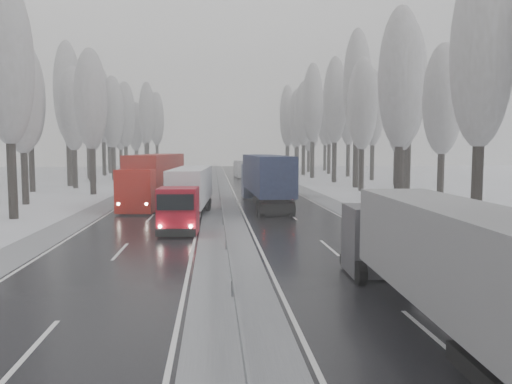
{
  "coord_description": "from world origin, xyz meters",
  "views": [
    {
      "loc": [
        -0.64,
        -12.74,
        5.11
      ],
      "look_at": [
        2.19,
        20.2,
        2.2
      ],
      "focal_mm": 35.0,
      "sensor_mm": 36.0,
      "label": 1
    }
  ],
  "objects": [
    {
      "name": "tree_29",
      "position": [
        23.71,
        75.95,
        11.67
      ],
      "size": [
        3.6,
        3.6,
        18.11
      ],
      "color": "black",
      "rests_on": "ground"
    },
    {
      "name": "carriageway_right",
      "position": [
        5.25,
        30.0,
        0.01
      ],
      "size": [
        7.5,
        200.0,
        0.03
      ],
      "primitive_type": "cube",
      "color": "black",
      "rests_on": "ground"
    },
    {
      "name": "tree_69",
      "position": [
        -21.42,
        73.11,
        12.46
      ],
      "size": [
        3.6,
        3.6,
        19.35
      ],
      "color": "black",
      "rests_on": "ground"
    },
    {
      "name": "tree_67",
      "position": [
        -19.54,
        66.35,
        11.03
      ],
      "size": [
        3.6,
        3.6,
        17.09
      ],
      "color": "black",
      "rests_on": "ground"
    },
    {
      "name": "ground",
      "position": [
        0.0,
        0.0,
        0.0
      ],
      "size": [
        260.0,
        260.0,
        0.0
      ],
      "primitive_type": "plane",
      "color": "silver",
      "rests_on": "ground"
    },
    {
      "name": "box_truck_distant",
      "position": [
        4.39,
        73.45,
        1.54
      ],
      "size": [
        2.85,
        8.2,
        3.02
      ],
      "rotation": [
        0.0,
        0.0,
        0.05
      ],
      "color": "#BABCC2",
      "rests_on": "ground"
    },
    {
      "name": "tree_24",
      "position": [
        17.9,
        51.02,
        13.19
      ],
      "size": [
        3.6,
        3.6,
        20.49
      ],
      "color": "black",
      "rests_on": "ground"
    },
    {
      "name": "tree_58",
      "position": [
        -15.13,
        24.57,
        11.1
      ],
      "size": [
        3.6,
        3.6,
        17.21
      ],
      "color": "black",
      "rests_on": "ground"
    },
    {
      "name": "tree_18",
      "position": [
        14.51,
        27.03,
        10.7
      ],
      "size": [
        3.6,
        3.6,
        16.58
      ],
      "color": "black",
      "rests_on": "ground"
    },
    {
      "name": "tree_27",
      "position": [
        24.72,
        65.27,
        11.36
      ],
      "size": [
        3.6,
        3.6,
        17.62
      ],
      "color": "black",
      "rests_on": "ground"
    },
    {
      "name": "tree_60",
      "position": [
        -17.75,
        34.2,
        9.59
      ],
      "size": [
        3.6,
        3.6,
        14.84
      ],
      "color": "black",
      "rests_on": "ground"
    },
    {
      "name": "tree_73",
      "position": [
        -21.82,
        92.54,
        11.11
      ],
      "size": [
        3.6,
        3.6,
        17.22
      ],
      "color": "black",
      "rests_on": "ground"
    },
    {
      "name": "tree_34",
      "position": [
        15.73,
        96.32,
        11.37
      ],
      "size": [
        3.6,
        3.6,
        17.63
      ],
      "color": "black",
      "rests_on": "ground"
    },
    {
      "name": "tree_25",
      "position": [
        24.81,
        55.02,
        12.52
      ],
      "size": [
        3.6,
        3.6,
        19.44
      ],
      "color": "black",
      "rests_on": "ground"
    },
    {
      "name": "tree_23",
      "position": [
        23.31,
        49.6,
        8.77
      ],
      "size": [
        3.6,
        3.6,
        13.55
      ],
      "color": "black",
      "rests_on": "ground"
    },
    {
      "name": "truck_cream_box",
      "position": [
        5.98,
        37.55,
        2.45
      ],
      "size": [
        4.32,
        16.54,
        4.21
      ],
      "rotation": [
        0.0,
        0.0,
        -0.11
      ],
      "color": "beige",
      "rests_on": "ground"
    },
    {
      "name": "tree_65",
      "position": [
        -20.05,
        56.71,
        12.55
      ],
      "size": [
        3.6,
        3.6,
        19.48
      ],
      "color": "black",
      "rests_on": "ground"
    },
    {
      "name": "shoulder_right",
      "position": [
        10.2,
        30.0,
        0.02
      ],
      "size": [
        2.4,
        200.0,
        0.04
      ],
      "primitive_type": "cube",
      "color": "gray",
      "rests_on": "ground"
    },
    {
      "name": "tree_16",
      "position": [
        15.04,
        15.67,
        10.67
      ],
      "size": [
        3.6,
        3.6,
        16.53
      ],
      "color": "black",
      "rests_on": "ground"
    },
    {
      "name": "truck_grey_tarp",
      "position": [
        5.54,
        -0.24,
        2.14
      ],
      "size": [
        2.8,
        14.38,
        3.67
      ],
      "rotation": [
        0.0,
        0.0,
        -0.04
      ],
      "color": "#414145",
      "rests_on": "ground"
    },
    {
      "name": "tree_70",
      "position": [
        -16.33,
        79.19,
        11.03
      ],
      "size": [
        3.6,
        3.6,
        17.09
      ],
      "color": "black",
      "rests_on": "ground"
    },
    {
      "name": "truck_red_white",
      "position": [
        -2.29,
        23.05,
        2.15
      ],
      "size": [
        3.09,
        14.44,
        3.68
      ],
      "rotation": [
        0.0,
        0.0,
        -0.06
      ],
      "color": "#A30919",
      "rests_on": "ground"
    },
    {
      "name": "tree_78",
      "position": [
        -17.56,
        115.31,
        12.59
      ],
      "size": [
        3.6,
        3.6,
        19.55
      ],
      "color": "black",
      "rests_on": "ground"
    },
    {
      "name": "tree_66",
      "position": [
        -18.16,
        62.35,
        9.84
      ],
      "size": [
        3.6,
        3.6,
        15.23
      ],
      "color": "black",
      "rests_on": "ground"
    },
    {
      "name": "tree_71",
      "position": [
        -21.09,
        83.19,
        12.63
      ],
      "size": [
        3.6,
        3.6,
        19.61
      ],
      "color": "black",
      "rests_on": "ground"
    },
    {
      "name": "tree_19",
      "position": [
        20.02,
        31.03,
        9.42
      ],
      "size": [
        3.6,
        3.6,
        14.57
      ],
      "color": "black",
      "rests_on": "ground"
    },
    {
      "name": "tree_75",
      "position": [
        -24.2,
        103.33,
        11.99
      ],
      "size": [
        3.6,
        3.6,
        18.6
      ],
      "color": "black",
      "rests_on": "ground"
    },
    {
      "name": "tree_26",
      "position": [
        17.56,
        61.27,
        12.1
      ],
      "size": [
        3.6,
        3.6,
        18.78
      ],
      "color": "black",
      "rests_on": "ground"
    },
    {
      "name": "tree_28",
      "position": [
        16.34,
        71.95,
        12.64
      ],
      "size": [
        3.6,
        3.6,
        19.62
      ],
      "color": "black",
      "rests_on": "ground"
    },
    {
      "name": "tree_33",
      "position": [
        19.77,
        93.21,
        9.26
      ],
      "size": [
        3.6,
        3.6,
        14.33
      ],
      "color": "black",
      "rests_on": "ground"
    },
    {
      "name": "tree_21",
      "position": [
        20.12,
        39.17,
        12.0
      ],
      "size": [
        3.6,
        3.6,
        18.62
      ],
      "color": "black",
      "rests_on": "ground"
    },
    {
      "name": "median_guardrail",
      "position": [
        0.0,
        29.99,
        0.6
      ],
      "size": [
        0.12,
        200.0,
        0.76
      ],
      "color": "slate",
      "rests_on": "ground"
    },
    {
      "name": "tree_68",
      "position": [
        -16.58,
        69.11,
        10.75
      ],
      "size": [
        3.6,
        3.6,
        16.65
      ],
      "color": "black",
      "rests_on": "ground"
    },
    {
      "name": "tree_22",
      "position": [
        17.02,
        45.6,
        10.24
      ],
      "size": [
        3.6,
        3.6,
        15.86
      ],
      "color": "black",
      "rests_on": "ground"
    },
    {
      "name": "tree_76",
      "position": [
        -14.05,
        108.72,
        11.95
      ],
      "size": [
        3.6,
        3.6,
        18.55
      ],
      "color": "black",
      "rests_on": "ground"
    },
    {
      "name": "tree_39",
      "position": [
        21.55,
        120.73,
        10.45
      ],
      "size": [
        3.6,
        3.6,
        16.19
      ],
      "color": "black",
      "rests_on": "ground"
    },
    {
      "name": "tree_62",
      "position": [
        -13.94,
        43.73,
        10.36
      ],
      "size": [
        3.6,
        3.6,
        16.04
      ],
      "color": "black",
      "rests_on": "ground"
    },
    {
      "name": "tree_36",
      "position": [
        17.04,
        106.16,
        13.02
      ],
      "size": [
        3.6,
        3.6,
        20.23
      ],
      "color": "black",
      "rests_on": "ground"
    },
    {
      "name": "tree_38",
      "position": [
        18.73,
        116.73,
        11.59
      ],
      "size": [
        3.6,
        3.6,
        17.97
      ],
      "color": "black",
      "rests_on": "ground"
    },
    {
      "name": "tree_30",
      "position": [
        16.56,
        81.7,
        11.52
      ],
      "size": [
        3.6,
        3.6,
        17.86
      ],
      "color": "black",
      "rests_on": "ground"
    },
    {
      "name": "truck_blue_box",
      "position": [
        3.84,
        30.71,
        2.63
      ],
      "size": [
        3.23,
        17.62,
        4.5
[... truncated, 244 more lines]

